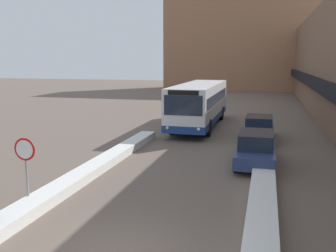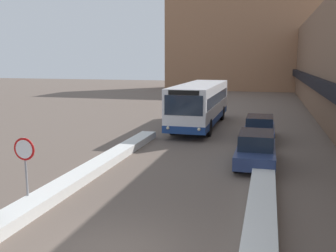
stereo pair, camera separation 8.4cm
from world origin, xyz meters
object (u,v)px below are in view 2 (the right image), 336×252
city_bus (200,103)px  parked_car_front (256,149)px  stop_sign (25,157)px  parked_car_back (259,128)px

city_bus → parked_car_front: bearing=-65.4°
parked_car_front → stop_sign: size_ratio=1.86×
parked_car_front → stop_sign: bearing=-134.8°
city_bus → stop_sign: (-2.82, -16.78, -0.01)m
parked_car_front → parked_car_back: 6.05m
parked_car_back → parked_car_front: bearing=-90.0°
city_bus → parked_car_back: (4.37, -3.49, -1.02)m
city_bus → stop_sign: 17.02m
city_bus → stop_sign: bearing=-99.5°
stop_sign → parked_car_back: bearing=61.6°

